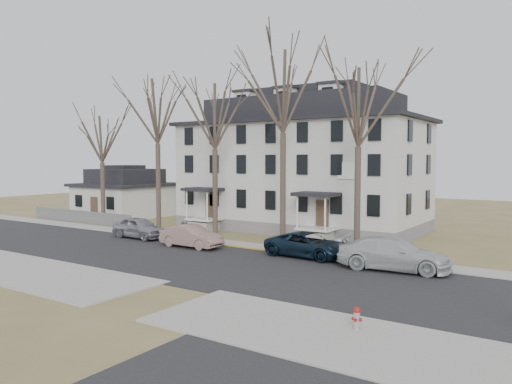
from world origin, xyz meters
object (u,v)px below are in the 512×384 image
Objects in this scene: small_house at (126,195)px; tree_center at (283,85)px; car_white at (393,255)px; boarding_house at (301,166)px; car_navy at (308,246)px; tree_mid_right at (359,101)px; fire_hydrant at (357,319)px; car_tan at (191,237)px; tree_bungalow at (102,136)px; tree_mid_left at (215,111)px; tree_far_left at (157,106)px; car_silver at (139,228)px; bicycle_left at (185,225)px.

tree_center is at bearing -15.08° from small_house.
car_white is (32.09, -9.86, -1.38)m from small_house.
car_navy is (6.59, -11.21, -4.64)m from boarding_house.
tree_mid_right is 15.21× the size of fire_hydrant.
car_tan is (-4.55, -4.45, -10.34)m from tree_center.
car_navy is (22.59, -3.05, -7.38)m from tree_bungalow.
tree_far_left is at bearing 180.00° from tree_mid_left.
car_white is (9.09, -3.66, -10.22)m from tree_center.
tree_mid_left is 11.50m from tree_mid_right.
car_white is (15.09, -3.66, -8.74)m from tree_mid_left.
tree_mid_left is at bearing 180.00° from tree_center.
tree_mid_left is 1.18× the size of tree_bungalow.
tree_bungalow is at bearing 74.97° from car_white.
fire_hydrant is at bearing -57.09° from boarding_house.
small_house is (-20.00, -1.96, -3.13)m from boarding_house.
tree_mid_left reaches higher than car_navy.
tree_center is 11.37m from car_navy.
car_white is (19.53, -0.05, 0.06)m from car_silver.
tree_center reaches higher than boarding_house.
bicycle_left is (-0.31, 5.43, -0.37)m from car_silver.
car_navy is at bearing 76.07° from car_white.
car_white is at bearing -44.34° from boarding_house.
tree_center is 2.77× the size of car_navy.
tree_center is (3.00, -8.15, 5.71)m from boarding_house.
boarding_house is at bearing 38.06° from car_white.
car_white reaches higher than car_navy.
fire_hydrant is (23.14, -13.69, -9.92)m from tree_far_left.
car_tan is 0.76× the size of car_white.
tree_center is 3.24× the size of car_tan.
car_silver is at bearing -37.97° from small_house.
car_tan reaches higher than car_navy.
boarding_house is 20.34m from small_house.
tree_center is at bearing 0.00° from tree_bungalow.
tree_mid_left is 6.18m from tree_center.
car_silver is at bearing -150.37° from bicycle_left.
tree_mid_left is at bearing 18.04° from car_tan.
boarding_house is 26.49m from fire_hydrant.
tree_center is at bearing 52.32° from car_navy.
car_silver is (8.57, -3.61, -7.32)m from tree_bungalow.
tree_center is (23.00, -6.20, 8.84)m from small_house.
car_white is 20.59m from bicycle_left.
tree_mid_right reaches higher than car_white.
tree_mid_left reaches higher than bicycle_left.
tree_mid_left is 0.87× the size of tree_center.
small_house is at bearing 59.97° from car_tan.
fire_hydrant is at bearing -30.61° from tree_far_left.
fire_hydrant is (17.14, -13.69, -9.18)m from tree_mid_left.
tree_mid_left is 10.02m from car_tan.
tree_bungalow reaches higher than bicycle_left.
boarding_house is 4.58× the size of car_tan.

